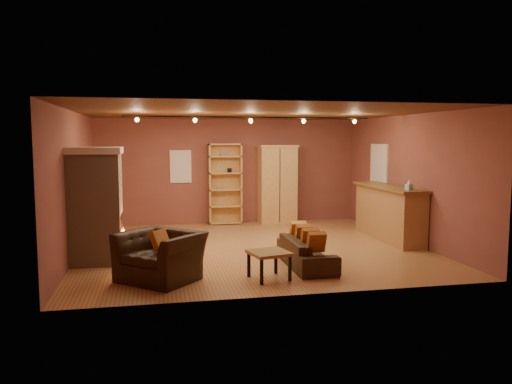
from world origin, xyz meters
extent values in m
plane|color=#946234|center=(0.00, 0.00, 0.00)|extent=(7.00, 7.00, 0.00)
plane|color=brown|center=(0.00, 0.00, 2.80)|extent=(7.00, 7.00, 0.00)
cube|color=brown|center=(0.00, 3.25, 1.40)|extent=(7.00, 0.02, 2.80)
cube|color=brown|center=(-3.50, 0.00, 1.40)|extent=(0.02, 6.50, 2.80)
cube|color=brown|center=(3.50, 0.00, 1.40)|extent=(0.02, 6.50, 2.80)
cube|color=tan|center=(-3.05, -0.60, 1.00)|extent=(0.90, 0.90, 2.00)
cube|color=beige|center=(-3.05, -0.60, 2.06)|extent=(0.98, 0.98, 0.12)
cube|color=black|center=(-2.64, -0.60, 0.60)|extent=(0.10, 0.65, 0.55)
cone|color=orange|center=(-2.58, -0.60, 0.48)|extent=(0.10, 0.10, 0.22)
cube|color=white|center=(-1.30, 3.23, 1.55)|extent=(0.56, 0.04, 0.86)
cube|color=tan|center=(-0.14, 3.23, 1.08)|extent=(0.88, 0.04, 2.15)
cube|color=tan|center=(-0.56, 3.08, 1.08)|extent=(0.04, 0.34, 2.15)
cube|color=tan|center=(0.28, 3.08, 1.08)|extent=(0.04, 0.34, 2.15)
cube|color=gray|center=(-0.28, 3.08, 0.96)|extent=(0.18, 0.12, 0.05)
cube|color=black|center=(-0.02, 3.08, 1.44)|extent=(0.10, 0.10, 0.12)
cube|color=tan|center=(-0.14, 3.08, 0.04)|extent=(0.88, 0.34, 0.04)
cube|color=tan|center=(-0.14, 3.08, 0.49)|extent=(0.88, 0.34, 0.04)
cube|color=tan|center=(-0.14, 3.08, 0.93)|extent=(0.88, 0.34, 0.03)
cube|color=tan|center=(-0.14, 3.08, 1.37)|extent=(0.88, 0.34, 0.04)
cube|color=tan|center=(-0.14, 3.08, 1.81)|extent=(0.88, 0.34, 0.04)
cube|color=tan|center=(-0.14, 3.08, 2.13)|extent=(0.88, 0.34, 0.04)
cube|color=tan|center=(1.28, 2.98, 1.03)|extent=(0.98, 0.54, 2.05)
cube|color=brown|center=(1.28, 2.72, 1.03)|extent=(0.02, 0.01, 1.95)
cube|color=tan|center=(1.28, 2.98, 2.08)|extent=(1.04, 0.60, 0.06)
cube|color=#AC804F|center=(3.20, 0.27, 0.58)|extent=(0.55, 2.44, 1.16)
cube|color=brown|center=(3.20, 0.27, 1.19)|extent=(0.67, 2.56, 0.06)
cube|color=#8ECCE4|center=(3.15, -0.69, 1.28)|extent=(0.14, 0.14, 0.12)
cone|color=white|center=(3.15, -0.69, 1.39)|extent=(0.08, 0.08, 0.10)
cube|color=white|center=(3.47, 1.40, 1.65)|extent=(0.05, 0.90, 1.00)
imported|color=black|center=(0.65, -1.68, 0.34)|extent=(0.51, 1.72, 0.67)
cube|color=#92501D|center=(0.65, -2.23, 0.55)|extent=(0.30, 0.23, 0.36)
cube|color=#92501D|center=(0.65, -1.86, 0.55)|extent=(0.30, 0.23, 0.36)
cube|color=#92501D|center=(0.65, -1.50, 0.55)|extent=(0.30, 0.23, 0.36)
cube|color=#C67F32|center=(0.65, -1.13, 0.55)|extent=(0.30, 0.23, 0.36)
imported|color=black|center=(-1.92, -2.05, 0.52)|extent=(1.41, 1.38, 1.05)
cube|color=#C67F32|center=(-1.92, -2.05, 0.65)|extent=(0.37, 0.38, 0.34)
cube|color=brown|center=(-0.19, -2.34, 0.43)|extent=(0.72, 0.72, 0.05)
cube|color=black|center=(-0.44, -2.59, 0.20)|extent=(0.05, 0.05, 0.40)
cube|color=black|center=(0.06, -2.59, 0.20)|extent=(0.05, 0.05, 0.40)
cube|color=black|center=(-0.44, -2.09, 0.20)|extent=(0.05, 0.05, 0.40)
cube|color=black|center=(0.06, -2.09, 0.20)|extent=(0.05, 0.05, 0.40)
cylinder|color=black|center=(0.00, 0.20, 2.72)|extent=(5.20, 0.03, 0.03)
sphere|color=#FFD88C|center=(-2.30, 0.20, 2.65)|extent=(0.09, 0.09, 0.09)
sphere|color=#FFD88C|center=(-1.15, 0.20, 2.65)|extent=(0.09, 0.09, 0.09)
sphere|color=#FFD88C|center=(0.00, 0.20, 2.65)|extent=(0.09, 0.09, 0.09)
sphere|color=#FFD88C|center=(1.15, 0.20, 2.65)|extent=(0.09, 0.09, 0.09)
sphere|color=#FFD88C|center=(2.30, 0.20, 2.65)|extent=(0.09, 0.09, 0.09)
camera|label=1|loc=(-1.99, -10.06, 2.26)|focal=35.00mm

